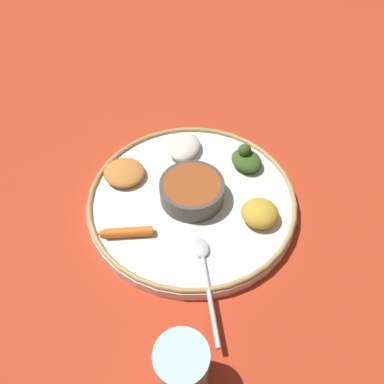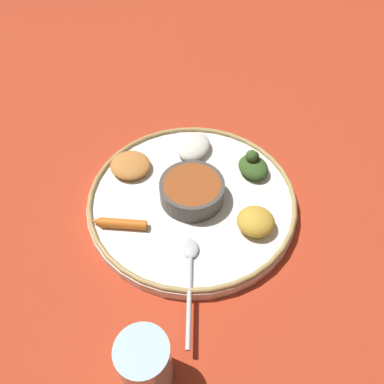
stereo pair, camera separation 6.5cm
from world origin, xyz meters
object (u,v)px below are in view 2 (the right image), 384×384
(center_bowl, at_px, (192,190))
(carrot_near_spoon, at_px, (120,223))
(drinking_glass, at_px, (146,365))
(greens_pile, at_px, (253,165))
(spoon, at_px, (190,272))

(center_bowl, relative_size, carrot_near_spoon, 1.24)
(carrot_near_spoon, relative_size, drinking_glass, 0.89)
(center_bowl, bearing_deg, carrot_near_spoon, -172.52)
(greens_pile, height_order, carrot_near_spoon, greens_pile)
(spoon, distance_m, drinking_glass, 0.15)
(center_bowl, height_order, carrot_near_spoon, center_bowl)
(spoon, distance_m, greens_pile, 0.23)
(carrot_near_spoon, bearing_deg, drinking_glass, -94.58)
(center_bowl, relative_size, spoon, 0.66)
(center_bowl, xyz_separation_m, spoon, (-0.05, -0.13, -0.02))
(drinking_glass, bearing_deg, center_bowl, 58.95)
(center_bowl, height_order, spoon, center_bowl)
(spoon, bearing_deg, carrot_near_spoon, 123.52)
(center_bowl, distance_m, drinking_glass, 0.28)
(greens_pile, distance_m, carrot_near_spoon, 0.25)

